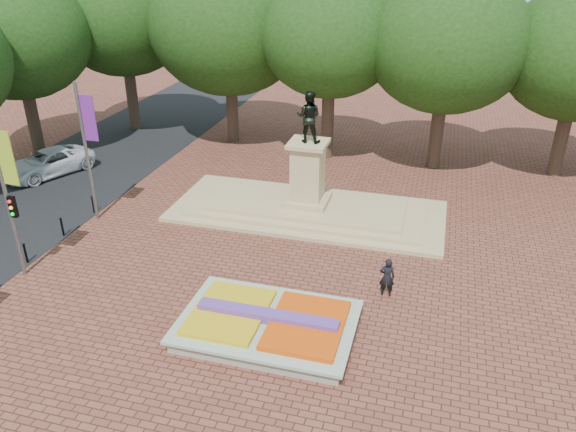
# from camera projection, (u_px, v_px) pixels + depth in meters

# --- Properties ---
(ground) EXTENTS (90.00, 90.00, 0.00)m
(ground) POSITION_uv_depth(u_px,v_px,m) (259.00, 298.00, 22.38)
(ground) COLOR brown
(ground) RESTS_ON ground
(asphalt_street) EXTENTS (9.00, 90.00, 0.02)m
(asphalt_street) POSITION_uv_depth(u_px,v_px,m) (25.00, 203.00, 30.32)
(asphalt_street) COLOR black
(asphalt_street) RESTS_ON ground
(flower_bed) EXTENTS (6.30, 4.30, 0.91)m
(flower_bed) POSITION_uv_depth(u_px,v_px,m) (268.00, 324.00, 20.24)
(flower_bed) COLOR gray
(flower_bed) RESTS_ON ground
(monument) EXTENTS (14.00, 6.00, 6.40)m
(monument) POSITION_uv_depth(u_px,v_px,m) (307.00, 198.00, 28.89)
(monument) COLOR tan
(monument) RESTS_ON ground
(tree_row_back) EXTENTS (44.80, 8.80, 10.43)m
(tree_row_back) POSITION_uv_depth(u_px,v_px,m) (385.00, 51.00, 34.36)
(tree_row_back) COLOR #36271D
(tree_row_back) RESTS_ON ground
(banner_poles) EXTENTS (0.88, 11.17, 7.00)m
(banner_poles) POSITION_uv_depth(u_px,v_px,m) (2.00, 194.00, 21.97)
(banner_poles) COLOR slate
(banner_poles) RESTS_ON ground
(bollard_row) EXTENTS (0.12, 13.12, 0.98)m
(bollard_row) POSITION_uv_depth(u_px,v_px,m) (4.00, 267.00, 23.45)
(bollard_row) COLOR black
(bollard_row) RESTS_ON ground
(van) EXTENTS (4.46, 5.93, 1.50)m
(van) POSITION_uv_depth(u_px,v_px,m) (48.00, 163.00, 33.72)
(van) COLOR silver
(van) RESTS_ON ground
(pedestrian) EXTENTS (0.65, 0.47, 1.67)m
(pedestrian) POSITION_uv_depth(u_px,v_px,m) (387.00, 277.00, 22.20)
(pedestrian) COLOR black
(pedestrian) RESTS_ON ground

